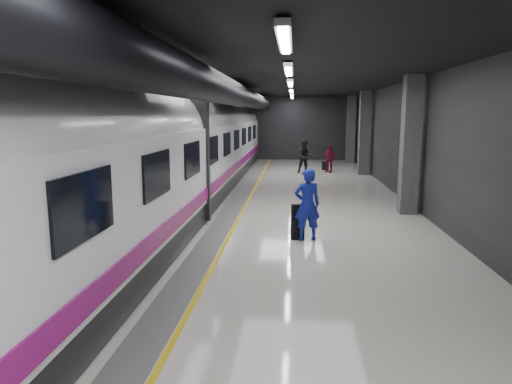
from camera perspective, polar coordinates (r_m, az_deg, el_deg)
name	(u,v)px	position (r m, az deg, el deg)	size (l,w,h in m)	color
ground	(267,224)	(13.69, 1.42, -4.08)	(40.00, 40.00, 0.00)	silver
platform_hall	(260,105)	(14.27, 0.54, 10.81)	(10.02, 40.02, 4.51)	black
train	(159,155)	(13.92, -12.06, 4.58)	(3.05, 38.00, 4.05)	black
traveler_main	(307,205)	(11.89, 6.42, -1.58)	(0.69, 0.45, 1.89)	#1732B1
suitcase_main	(297,229)	(12.11, 5.20, -4.62)	(0.33, 0.21, 0.55)	black
shoulder_bag	(297,211)	(12.03, 5.14, -2.44)	(0.29, 0.15, 0.39)	black
traveler_far_a	(305,157)	(25.67, 6.15, 4.43)	(0.90, 0.70, 1.86)	black
traveler_far_b	(329,159)	(26.25, 9.12, 4.15)	(0.91, 0.38, 1.56)	maroon
suitcase_far	(325,166)	(27.28, 8.59, 3.25)	(0.34, 0.22, 0.50)	black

